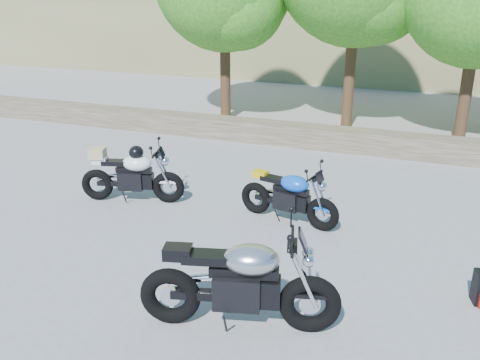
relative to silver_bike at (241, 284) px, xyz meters
The scene contains 5 objects.
ground 2.03m from the silver_bike, 126.18° to the left, with size 90.00×90.00×0.00m, color gray.
stone_wall 7.17m from the silver_bike, 99.24° to the left, with size 22.00×0.55×0.50m, color #46402F.
silver_bike is the anchor object (origin of this frame).
white_bike 4.14m from the silver_bike, 137.74° to the left, with size 1.84×0.71×1.03m.
blue_bike 2.92m from the silver_bike, 94.55° to the left, with size 1.76×0.64×0.89m.
Camera 1 is at (2.91, -6.39, 3.75)m, focal length 40.00 mm.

